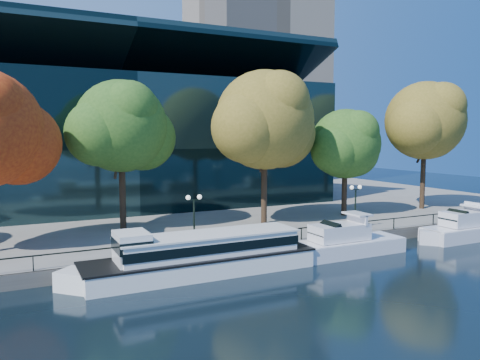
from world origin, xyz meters
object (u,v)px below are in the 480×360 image
lamp_2 (356,197)px  tour_boat (196,254)px  lamp_1 (194,209)px  tree_2 (123,128)px  tree_5 (427,122)px  cruiser_far (463,228)px  tree_4 (347,145)px  cruiser_near (340,243)px  tree_3 (267,122)px

lamp_2 → tour_boat: bearing=-168.5°
tour_boat → lamp_1: bearing=71.2°
tree_2 → lamp_1: tree_2 is taller
tree_5 → tour_boat: bearing=-163.2°
tree_5 → cruiser_far: bearing=-121.2°
cruiser_far → tree_4: size_ratio=0.91×
tree_5 → lamp_1: size_ratio=3.62×
cruiser_far → tree_4: (-4.87, 10.61, 7.35)m
cruiser_near → lamp_2: size_ratio=2.82×
tree_3 → lamp_1: tree_3 is taller
cruiser_far → tree_2: size_ratio=0.76×
tour_boat → tree_5: bearing=16.8°
cruiser_near → lamp_1: (-10.81, 3.66, 2.96)m
cruiser_far → lamp_2: size_ratio=2.52×
tour_boat → tree_2: 15.13m
tree_2 → tree_3: 13.19m
cruiser_near → lamp_2: (4.56, 3.66, 2.96)m
cruiser_near → tree_4: bearing=49.4°
tree_2 → lamp_2: size_ratio=3.30×
cruiser_near → tree_3: (-1.15, 9.82, 9.67)m
tree_4 → lamp_2: bearing=-122.7°
cruiser_near → tree_3: 13.83m
cruiser_near → cruiser_far: 13.64m
tree_2 → tree_3: tree_3 is taller
tree_4 → lamp_2: 8.97m
tour_boat → cruiser_far: tour_boat is taller
lamp_2 → tree_3: bearing=132.8°
cruiser_far → tree_2: bearing=155.0°
lamp_2 → tree_2: bearing=154.5°
cruiser_far → lamp_1: (-24.45, 4.05, 2.93)m
cruiser_far → tree_4: tree_4 is taller
cruiser_near → tree_2: tree_2 is taller
cruiser_near → lamp_1: size_ratio=2.82×
lamp_1 → lamp_2: 15.37m
lamp_1 → lamp_2: size_ratio=1.00×
tour_boat → lamp_1: size_ratio=4.36×
lamp_2 → lamp_1: bearing=180.0°
lamp_1 → cruiser_near: bearing=-18.7°
tree_3 → tree_5: size_ratio=1.00×
tree_5 → lamp_2: (-15.30, -6.22, -6.95)m
tree_4 → tour_boat: bearing=-154.4°
tree_4 → tree_5: size_ratio=0.77×
tree_4 → lamp_2: size_ratio=2.78×
tour_boat → cruiser_near: size_ratio=1.55×
tour_boat → cruiser_near: 11.97m
tour_boat → cruiser_near: (11.96, -0.30, -0.40)m
cruiser_near → tree_4: 15.37m
tree_2 → tree_5: (33.90, -2.65, 0.85)m
tree_5 → lamp_1: bearing=-168.5°
tour_boat → cruiser_far: size_ratio=1.73×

